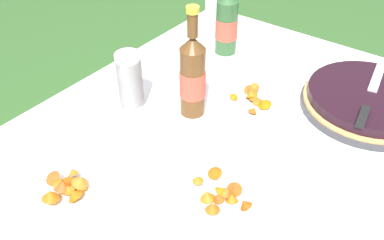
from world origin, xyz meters
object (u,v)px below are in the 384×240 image
at_px(snack_plate_left, 66,189).
at_px(snack_plate_right, 253,100).
at_px(berry_tart, 369,101).
at_px(cup_stack, 130,81).
at_px(cider_bottle_amber, 193,76).
at_px(snack_plate_near, 221,196).
at_px(cider_bottle_green, 227,22).
at_px(serving_knife, 370,96).

xyz_separation_m(snack_plate_left, snack_plate_right, (0.57, -0.16, -0.00)).
relative_size(berry_tart, cup_stack, 2.18).
distance_m(cup_stack, snack_plate_left, 0.37).
distance_m(berry_tart, cider_bottle_amber, 0.52).
bearing_deg(berry_tart, cider_bottle_amber, 128.62).
xyz_separation_m(cup_stack, snack_plate_near, (-0.14, -0.41, -0.08)).
bearing_deg(cider_bottle_green, cup_stack, 175.41).
relative_size(serving_knife, snack_plate_left, 1.95).
height_order(snack_plate_left, snack_plate_right, snack_plate_left).
distance_m(serving_knife, cider_bottle_green, 0.53).
xyz_separation_m(cup_stack, cider_bottle_green, (0.44, -0.04, 0.03)).
height_order(serving_knife, cider_bottle_amber, cider_bottle_amber).
relative_size(snack_plate_left, snack_plate_right, 0.88).
xyz_separation_m(berry_tart, snack_plate_near, (-0.55, 0.15, -0.02)).
bearing_deg(cup_stack, berry_tart, -53.95).
height_order(cider_bottle_amber, snack_plate_near, cider_bottle_amber).
xyz_separation_m(serving_knife, cup_stack, (-0.37, 0.56, 0.02)).
height_order(berry_tart, snack_plate_left, same).
distance_m(cup_stack, cider_bottle_green, 0.44).
bearing_deg(cider_bottle_green, snack_plate_near, -147.46).
distance_m(berry_tart, serving_knife, 0.05).
bearing_deg(berry_tart, cider_bottle_green, 86.01).
relative_size(berry_tart, cider_bottle_green, 1.27).
bearing_deg(snack_plate_near, cup_stack, 70.59).
bearing_deg(serving_knife, cider_bottle_green, 74.05).
bearing_deg(snack_plate_near, snack_plate_left, 123.99).
height_order(berry_tart, serving_knife, serving_knife).
bearing_deg(snack_plate_right, snack_plate_left, 164.25).
height_order(cup_stack, cider_bottle_green, cider_bottle_green).
relative_size(berry_tart, serving_knife, 1.03).
relative_size(serving_knife, cider_bottle_amber, 1.17).
relative_size(snack_plate_near, snack_plate_right, 1.03).
relative_size(berry_tart, snack_plate_left, 2.00).
xyz_separation_m(berry_tart, cup_stack, (-0.40, 0.55, 0.06)).
relative_size(cider_bottle_amber, snack_plate_left, 1.66).
distance_m(snack_plate_near, snack_plate_right, 0.39).
height_order(cup_stack, cider_bottle_amber, cider_bottle_amber).
relative_size(berry_tart, snack_plate_near, 1.70).
bearing_deg(serving_knife, cup_stack, 114.97).
bearing_deg(cup_stack, snack_plate_right, -50.39).
xyz_separation_m(cider_bottle_green, snack_plate_right, (-0.21, -0.24, -0.10)).
bearing_deg(snack_plate_right, snack_plate_near, -160.02).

